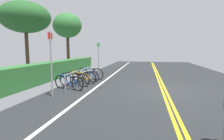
{
  "coord_description": "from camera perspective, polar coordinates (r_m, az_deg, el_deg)",
  "views": [
    {
      "loc": [
        -8.39,
        0.82,
        1.86
      ],
      "look_at": [
        -0.23,
        2.4,
        0.88
      ],
      "focal_mm": 28.41,
      "sensor_mm": 36.0,
      "label": 1
    }
  ],
  "objects": [
    {
      "name": "bike_lane_stripe_white",
      "position": [
        8.91,
        -4.81,
        -5.33
      ],
      "size": [
        33.68,
        0.12,
        0.0
      ],
      "primitive_type": "cube",
      "color": "white",
      "rests_on": "ground_plane"
    },
    {
      "name": "bicycle_3",
      "position": [
        10.29,
        -8.55,
        -1.99
      ],
      "size": [
        0.46,
        1.62,
        0.68
      ],
      "color": "black",
      "rests_on": "ground_plane"
    },
    {
      "name": "bicycle_4",
      "position": [
        10.9,
        -7.11,
        -1.25
      ],
      "size": [
        0.46,
        1.73,
        0.76
      ],
      "color": "black",
      "rests_on": "ground_plane"
    },
    {
      "name": "sign_post_near",
      "position": [
        7.17,
        -19.04,
        3.57
      ],
      "size": [
        0.36,
        0.07,
        2.54
      ],
      "color": "gray",
      "rests_on": "ground_plane"
    },
    {
      "name": "bike_rack",
      "position": [
        9.68,
        -10.14,
        -1.0
      ],
      "size": [
        3.76,
        0.05,
        0.76
      ],
      "color": "#9EA0A5",
      "rests_on": "ground_plane"
    },
    {
      "name": "centre_line_yellow_inner",
      "position": [
        8.63,
        16.78,
        -5.99
      ],
      "size": [
        33.68,
        0.1,
        0.0
      ],
      "primitive_type": "cube",
      "color": "gold",
      "rests_on": "ground_plane"
    },
    {
      "name": "sign_post_far",
      "position": [
        12.18,
        -4.37,
        4.53
      ],
      "size": [
        0.36,
        0.08,
        2.33
      ],
      "color": "gray",
      "rests_on": "ground_plane"
    },
    {
      "name": "hedge_backdrop",
      "position": [
        12.04,
        -18.06,
        0.07
      ],
      "size": [
        12.71,
        0.93,
        1.07
      ],
      "primitive_type": "cube",
      "color": "#2D6B30",
      "rests_on": "ground_plane"
    },
    {
      "name": "tree_mid",
      "position": [
        13.14,
        -26.13,
        14.9
      ],
      "size": [
        3.19,
        3.19,
        4.9
      ],
      "color": "#473323",
      "rests_on": "ground_plane"
    },
    {
      "name": "bicycle_1",
      "position": [
        9.17,
        -12.07,
        -3.0
      ],
      "size": [
        0.46,
        1.72,
        0.72
      ],
      "color": "black",
      "rests_on": "ground_plane"
    },
    {
      "name": "tree_far_right",
      "position": [
        16.31,
        -14.17,
        13.6
      ],
      "size": [
        2.47,
        2.47,
        4.96
      ],
      "color": "#473323",
      "rests_on": "ground_plane"
    },
    {
      "name": "ground_plane",
      "position": [
        8.63,
        16.24,
        -6.15
      ],
      "size": [
        37.42,
        10.18,
        0.05
      ],
      "primitive_type": "cube",
      "color": "#232628"
    },
    {
      "name": "centre_line_yellow_outer",
      "position": [
        8.62,
        15.71,
        -5.97
      ],
      "size": [
        33.68,
        0.1,
        0.0
      ],
      "primitive_type": "cube",
      "color": "gold",
      "rests_on": "ground_plane"
    },
    {
      "name": "bicycle_0",
      "position": [
        8.45,
        -13.75,
        -3.89
      ],
      "size": [
        0.64,
        1.66,
        0.71
      ],
      "color": "black",
      "rests_on": "ground_plane"
    },
    {
      "name": "bicycle_2",
      "position": [
        9.63,
        -9.96,
        -2.46
      ],
      "size": [
        0.46,
        1.66,
        0.73
      ],
      "color": "black",
      "rests_on": "ground_plane"
    }
  ]
}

